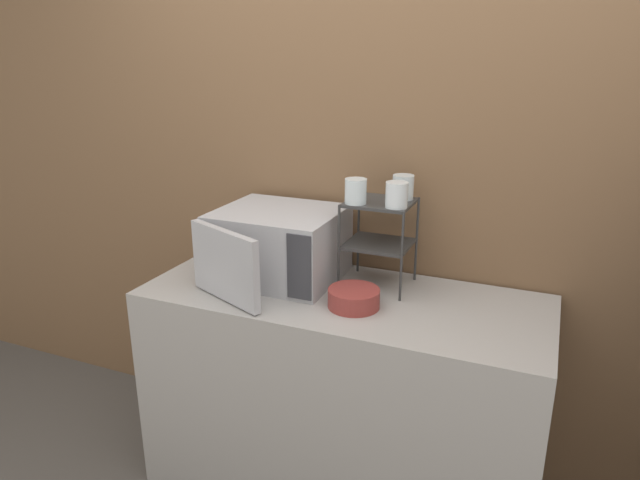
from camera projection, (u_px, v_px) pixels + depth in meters
wall_back at (374, 172)px, 2.40m from camera, size 8.00×0.06×2.60m
counter at (341, 393)px, 2.35m from camera, size 1.56×0.64×0.89m
microwave at (277, 245)px, 2.34m from camera, size 0.50×0.60×0.29m
dish_rack at (379, 225)px, 2.22m from camera, size 0.26×0.24×0.35m
glass_front_left at (356, 191)px, 2.15m from camera, size 0.08×0.08×0.09m
glass_back_right at (403, 187)px, 2.21m from camera, size 0.08×0.08×0.09m
glass_front_right at (397, 195)px, 2.09m from camera, size 0.08×0.08×0.09m
bowl at (354, 298)px, 2.09m from camera, size 0.19×0.19×0.07m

